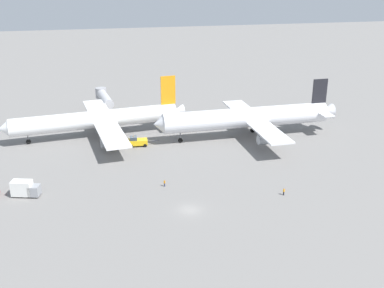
% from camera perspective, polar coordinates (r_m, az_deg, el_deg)
% --- Properties ---
extents(ground_plane, '(600.00, 600.00, 0.00)m').
position_cam_1_polar(ground_plane, '(94.54, -0.29, -8.05)').
color(ground_plane, slate).
extents(airliner_at_gate_left, '(52.23, 46.15, 16.04)m').
position_cam_1_polar(airliner_at_gate_left, '(135.40, -11.43, 2.93)').
color(airliner_at_gate_left, white).
rests_on(airliner_at_gate_left, ground).
extents(airliner_being_pushed, '(53.25, 40.18, 15.71)m').
position_cam_1_polar(airliner_being_pushed, '(132.80, 6.82, 3.20)').
color(airliner_being_pushed, silver).
rests_on(airliner_being_pushed, ground).
extents(pushback_tug, '(8.44, 3.24, 3.01)m').
position_cam_1_polar(pushback_tug, '(127.50, -6.70, 0.32)').
color(pushback_tug, gold).
rests_on(pushback_tug, ground).
extents(gse_catering_truck_tall, '(6.27, 3.91, 3.50)m').
position_cam_1_polar(gse_catering_truck_tall, '(105.20, -19.69, -5.15)').
color(gse_catering_truck_tall, gray).
rests_on(gse_catering_truck_tall, ground).
extents(ground_crew_ramp_agent_by_cones, '(0.36, 0.49, 1.58)m').
position_cam_1_polar(ground_crew_ramp_agent_by_cones, '(103.86, -3.37, -4.79)').
color(ground_crew_ramp_agent_by_cones, '#2D3351').
rests_on(ground_crew_ramp_agent_by_cones, ground).
extents(ground_crew_marshaller_foreground, '(0.49, 0.36, 1.61)m').
position_cam_1_polar(ground_crew_marshaller_foreground, '(101.80, 11.15, -5.72)').
color(ground_crew_marshaller_foreground, black).
rests_on(ground_crew_marshaller_foreground, ground).
extents(jet_bridge, '(5.50, 18.13, 5.89)m').
position_cam_1_polar(jet_bridge, '(162.37, -10.71, 5.65)').
color(jet_bridge, '#B7B7BC').
rests_on(jet_bridge, ground).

